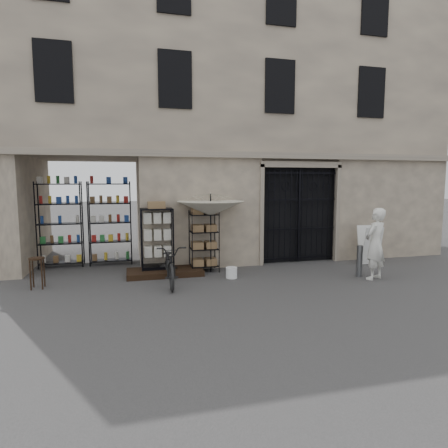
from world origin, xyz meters
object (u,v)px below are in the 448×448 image
object	(u,v)px
steel_bollard	(359,261)
easel_sign	(369,245)
wire_rack	(204,242)
wooden_stool	(37,272)
white_bucket	(232,273)
shopkeeper	(374,279)
market_umbrella	(211,205)
bicycle	(170,284)
display_cabinet	(157,242)

from	to	relation	value
steel_bollard	easel_sign	distance (m)	1.69
wire_rack	wooden_stool	bearing A→B (deg)	174.43
white_bucket	wooden_stool	world-z (taller)	wooden_stool
easel_sign	wooden_stool	bearing A→B (deg)	-170.89
wooden_stool	shopkeeper	xyz separation A→B (m)	(8.19, -1.21, -0.39)
market_umbrella	easel_sign	size ratio (longest dim) A/B	2.28
bicycle	shopkeeper	xyz separation A→B (m)	(5.13, -0.81, 0.00)
wire_rack	shopkeeper	size ratio (longest dim) A/B	0.92
bicycle	shopkeeper	distance (m)	5.20
display_cabinet	white_bucket	bearing A→B (deg)	-45.26
wooden_stool	easel_sign	bearing A→B (deg)	2.06
steel_bollard	white_bucket	bearing A→B (deg)	168.35
shopkeeper	bicycle	bearing A→B (deg)	-33.77
white_bucket	easel_sign	size ratio (longest dim) A/B	0.26
display_cabinet	market_umbrella	xyz separation A→B (m)	(1.44, -0.18, 0.99)
wire_rack	easel_sign	xyz separation A→B (m)	(5.01, -0.38, -0.24)
wire_rack	wooden_stool	xyz separation A→B (m)	(-4.12, -0.70, -0.45)
display_cabinet	wire_rack	xyz separation A→B (m)	(1.28, -0.01, -0.05)
display_cabinet	shopkeeper	xyz separation A→B (m)	(5.35, -1.93, -0.88)
easel_sign	wire_rack	bearing A→B (deg)	-177.25
wire_rack	market_umbrella	world-z (taller)	market_umbrella
wire_rack	bicycle	distance (m)	1.74
wire_rack	white_bucket	distance (m)	1.27
wire_rack	steel_bollard	distance (m)	4.19
white_bucket	bicycle	xyz separation A→B (m)	(-1.61, -0.19, -0.14)
shopkeeper	steel_bollard	bearing A→B (deg)	-80.76
market_umbrella	wooden_stool	xyz separation A→B (m)	(-4.28, -0.54, -1.49)
display_cabinet	steel_bollard	distance (m)	5.40
display_cabinet	white_bucket	distance (m)	2.18
steel_bollard	shopkeeper	xyz separation A→B (m)	(0.22, -0.32, -0.42)
display_cabinet	steel_bollard	bearing A→B (deg)	-35.74
wire_rack	wooden_stool	distance (m)	4.20
white_bucket	steel_bollard	distance (m)	3.39
wire_rack	white_bucket	xyz separation A→B (m)	(0.54, -0.91, -0.69)
steel_bollard	shopkeeper	bearing A→B (deg)	-55.97
market_umbrella	white_bucket	bearing A→B (deg)	-62.79
market_umbrella	easel_sign	xyz separation A→B (m)	(4.85, -0.21, -1.28)
market_umbrella	wire_rack	bearing A→B (deg)	134.21
market_umbrella	easel_sign	bearing A→B (deg)	-2.52
wooden_stool	shopkeeper	world-z (taller)	wooden_stool
white_bucket	bicycle	bearing A→B (deg)	-173.27
market_umbrella	shopkeeper	bearing A→B (deg)	-24.14
wire_rack	white_bucket	world-z (taller)	wire_rack
bicycle	easel_sign	bearing A→B (deg)	7.94
market_umbrella	bicycle	bearing A→B (deg)	-142.47
display_cabinet	bicycle	distance (m)	1.44
wire_rack	market_umbrella	distance (m)	1.07
white_bucket	steel_bollard	xyz separation A→B (m)	(3.31, -0.68, 0.27)
wooden_stool	easel_sign	xyz separation A→B (m)	(9.13, 0.33, 0.20)
bicycle	market_umbrella	bearing A→B (deg)	38.64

